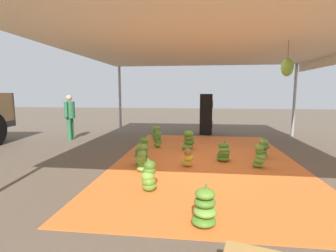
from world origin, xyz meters
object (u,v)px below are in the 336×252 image
object	(u,v)px
banana_bunch_1	(158,140)
worker_0	(70,114)
banana_bunch_7	(143,147)
banana_bunch_11	(188,158)
banana_bunch_8	(223,153)
banana_bunch_5	(156,133)
banana_bunch_6	(259,157)
banana_bunch_3	(149,177)
banana_bunch_9	(263,149)
banana_bunch_2	(142,162)
banana_bunch_0	(188,141)
speaker_stack	(206,114)
banana_bunch_4	(142,155)
banana_bunch_10	(205,208)

from	to	relation	value
banana_bunch_1	worker_0	bearing A→B (deg)	74.38
banana_bunch_7	banana_bunch_11	distance (m)	1.44
banana_bunch_8	worker_0	size ratio (longest dim) A/B	0.32
banana_bunch_5	banana_bunch_6	size ratio (longest dim) A/B	0.92
banana_bunch_3	banana_bunch_9	world-z (taller)	banana_bunch_3
banana_bunch_8	banana_bunch_11	bearing A→B (deg)	123.02
banana_bunch_3	banana_bunch_5	bearing A→B (deg)	7.95
banana_bunch_2	banana_bunch_8	world-z (taller)	banana_bunch_8
banana_bunch_5	banana_bunch_0	bearing A→B (deg)	-142.29
banana_bunch_3	banana_bunch_8	bearing A→B (deg)	-35.02
banana_bunch_5	banana_bunch_7	distance (m)	2.28
banana_bunch_5	banana_bunch_6	xyz separation A→B (m)	(-3.02, -2.74, 0.02)
banana_bunch_1	banana_bunch_2	bearing A→B (deg)	-178.93
banana_bunch_11	speaker_stack	distance (m)	4.52
banana_bunch_4	speaker_stack	size ratio (longest dim) A/B	0.33
banana_bunch_6	banana_bunch_0	bearing A→B (deg)	46.01
banana_bunch_4	banana_bunch_11	world-z (taller)	banana_bunch_4
banana_bunch_9	banana_bunch_0	bearing A→B (deg)	70.40
banana_bunch_1	banana_bunch_7	world-z (taller)	banana_bunch_1
banana_bunch_5	worker_0	world-z (taller)	worker_0
banana_bunch_5	banana_bunch_9	world-z (taller)	banana_bunch_5
banana_bunch_1	banana_bunch_3	size ratio (longest dim) A/B	0.95
banana_bunch_5	worker_0	size ratio (longest dim) A/B	0.34
banana_bunch_7	speaker_stack	xyz separation A→B (m)	(3.62, -1.69, 0.55)
banana_bunch_4	banana_bunch_10	size ratio (longest dim) A/B	1.00
banana_bunch_4	banana_bunch_10	bearing A→B (deg)	-151.27
banana_bunch_4	banana_bunch_9	distance (m)	2.98
banana_bunch_0	banana_bunch_6	size ratio (longest dim) A/B	1.05
banana_bunch_2	worker_0	xyz separation A→B (m)	(3.18, 3.22, 0.68)
banana_bunch_8	banana_bunch_10	bearing A→B (deg)	170.25
banana_bunch_4	banana_bunch_6	distance (m)	2.54
banana_bunch_4	banana_bunch_1	bearing A→B (deg)	-1.62
banana_bunch_6	banana_bunch_8	world-z (taller)	banana_bunch_6
banana_bunch_3	speaker_stack	world-z (taller)	speaker_stack
banana_bunch_3	speaker_stack	xyz separation A→B (m)	(5.91, -1.09, 0.53)
banana_bunch_5	speaker_stack	bearing A→B (deg)	-52.15
banana_bunch_0	worker_0	bearing A→B (deg)	74.78
banana_bunch_9	banana_bunch_10	world-z (taller)	banana_bunch_10
banana_bunch_6	banana_bunch_11	xyz separation A→B (m)	(-0.09, 1.52, -0.05)
banana_bunch_7	banana_bunch_0	bearing A→B (deg)	-55.40
banana_bunch_4	banana_bunch_9	size ratio (longest dim) A/B	1.01
banana_bunch_0	banana_bunch_1	distance (m)	0.94
banana_bunch_3	banana_bunch_1	bearing A→B (deg)	6.70
banana_bunch_9	banana_bunch_11	world-z (taller)	banana_bunch_9
banana_bunch_2	banana_bunch_9	distance (m)	3.06
banana_bunch_10	banana_bunch_11	size ratio (longest dim) A/B	1.18
banana_bunch_5	speaker_stack	size ratio (longest dim) A/B	0.33
banana_bunch_1	banana_bunch_10	world-z (taller)	banana_bunch_10
banana_bunch_6	banana_bunch_11	distance (m)	1.52
banana_bunch_6	banana_bunch_5	bearing A→B (deg)	42.15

